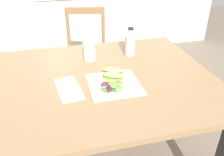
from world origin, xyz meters
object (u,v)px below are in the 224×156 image
(fork_on_napkin, at_px, (68,87))
(mason_jar_iced_tea, at_px, (90,52))
(dining_table, at_px, (102,94))
(bottle_cold_brew, at_px, (130,46))
(plate_lunch, at_px, (114,84))
(sandwich_half_front, at_px, (113,77))
(sandwich_half_back, at_px, (113,72))
(chair_wooden_far, at_px, (86,55))

(fork_on_napkin, relative_size, mason_jar_iced_tea, 1.64)
(dining_table, bearing_deg, bottle_cold_brew, 46.14)
(plate_lunch, bearing_deg, mason_jar_iced_tea, 101.82)
(sandwich_half_front, bearing_deg, dining_table, 118.18)
(sandwich_half_front, bearing_deg, fork_on_napkin, 175.04)
(dining_table, bearing_deg, plate_lunch, -65.77)
(sandwich_half_back, distance_m, fork_on_napkin, 0.26)
(sandwich_half_front, bearing_deg, mason_jar_iced_tea, 102.48)
(plate_lunch, distance_m, bottle_cold_brew, 0.41)
(dining_table, xyz_separation_m, plate_lunch, (0.04, -0.10, 0.12))
(plate_lunch, xyz_separation_m, sandwich_half_front, (0.00, 0.01, 0.03))
(sandwich_half_back, height_order, mason_jar_iced_tea, mason_jar_iced_tea)
(bottle_cold_brew, xyz_separation_m, mason_jar_iced_tea, (-0.27, -0.01, -0.01))
(dining_table, xyz_separation_m, chair_wooden_far, (0.04, 0.96, -0.18))
(plate_lunch, xyz_separation_m, fork_on_napkin, (-0.24, 0.03, 0.00))
(plate_lunch, distance_m, sandwich_half_back, 0.08)
(chair_wooden_far, relative_size, bottle_cold_brew, 4.69)
(plate_lunch, bearing_deg, dining_table, 114.23)
(plate_lunch, height_order, fork_on_napkin, plate_lunch)
(sandwich_half_front, distance_m, mason_jar_iced_tea, 0.33)
(dining_table, height_order, chair_wooden_far, chair_wooden_far)
(chair_wooden_far, height_order, mason_jar_iced_tea, chair_wooden_far)
(chair_wooden_far, xyz_separation_m, bottle_cold_brew, (0.21, -0.71, 0.36))
(sandwich_half_back, bearing_deg, sandwich_half_front, -104.35)
(sandwich_half_back, relative_size, bottle_cold_brew, 0.63)
(dining_table, distance_m, mason_jar_iced_tea, 0.29)
(fork_on_napkin, bearing_deg, sandwich_half_front, -4.96)
(chair_wooden_far, bearing_deg, bottle_cold_brew, -73.75)
(sandwich_half_back, height_order, fork_on_napkin, sandwich_half_back)
(sandwich_half_front, bearing_deg, chair_wooden_far, 90.41)
(chair_wooden_far, bearing_deg, sandwich_half_front, -89.59)
(fork_on_napkin, bearing_deg, bottle_cold_brew, 35.94)
(plate_lunch, bearing_deg, bottle_cold_brew, 60.27)
(dining_table, relative_size, sandwich_half_front, 10.60)
(sandwich_half_back, xyz_separation_m, fork_on_napkin, (-0.25, -0.03, -0.03))
(fork_on_napkin, height_order, bottle_cold_brew, bottle_cold_brew)
(bottle_cold_brew, bearing_deg, chair_wooden_far, 106.25)
(sandwich_half_front, height_order, sandwich_half_back, same)
(chair_wooden_far, relative_size, fork_on_napkin, 4.68)
(bottle_cold_brew, bearing_deg, fork_on_napkin, -144.06)
(dining_table, relative_size, fork_on_napkin, 6.69)
(chair_wooden_far, height_order, sandwich_half_front, chair_wooden_far)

